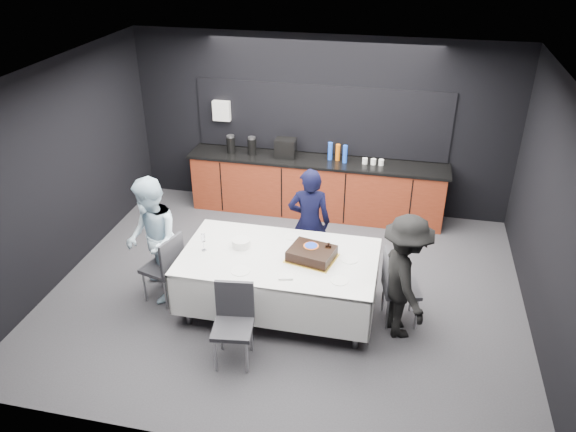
% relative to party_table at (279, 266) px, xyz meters
% --- Properties ---
extents(ground, '(6.00, 6.00, 0.00)m').
position_rel_party_table_xyz_m(ground, '(0.00, 0.40, -0.64)').
color(ground, '#3C3B40').
rests_on(ground, ground).
extents(room_shell, '(6.04, 5.04, 2.82)m').
position_rel_party_table_xyz_m(room_shell, '(0.00, 0.40, 1.22)').
color(room_shell, white).
rests_on(room_shell, ground).
extents(kitchenette, '(4.10, 0.64, 2.05)m').
position_rel_party_table_xyz_m(kitchenette, '(-0.02, 2.62, -0.10)').
color(kitchenette, maroon).
rests_on(kitchenette, ground).
extents(party_table, '(2.32, 1.32, 0.78)m').
position_rel_party_table_xyz_m(party_table, '(0.00, 0.00, 0.00)').
color(party_table, '#99999E').
rests_on(party_table, ground).
extents(cake_assembly, '(0.63, 0.55, 0.17)m').
position_rel_party_table_xyz_m(cake_assembly, '(0.39, 0.02, 0.21)').
color(cake_assembly, yellow).
rests_on(cake_assembly, party_table).
extents(plate_stack, '(0.22, 0.22, 0.10)m').
position_rel_party_table_xyz_m(plate_stack, '(-0.49, 0.10, 0.19)').
color(plate_stack, white).
rests_on(plate_stack, party_table).
extents(loose_plate_near, '(0.22, 0.22, 0.01)m').
position_rel_party_table_xyz_m(loose_plate_near, '(-0.35, -0.40, 0.14)').
color(loose_plate_near, white).
rests_on(loose_plate_near, party_table).
extents(loose_plate_right_a, '(0.20, 0.20, 0.01)m').
position_rel_party_table_xyz_m(loose_plate_right_a, '(0.83, 0.10, 0.14)').
color(loose_plate_right_a, white).
rests_on(loose_plate_right_a, party_table).
extents(loose_plate_right_b, '(0.20, 0.20, 0.01)m').
position_rel_party_table_xyz_m(loose_plate_right_b, '(0.77, -0.36, 0.14)').
color(loose_plate_right_b, white).
rests_on(loose_plate_right_b, party_table).
extents(loose_plate_far, '(0.19, 0.19, 0.01)m').
position_rel_party_table_xyz_m(loose_plate_far, '(0.06, 0.47, 0.14)').
color(loose_plate_far, white).
rests_on(loose_plate_far, party_table).
extents(fork_pile, '(0.18, 0.14, 0.03)m').
position_rel_party_table_xyz_m(fork_pile, '(0.18, -0.43, 0.15)').
color(fork_pile, white).
rests_on(fork_pile, party_table).
extents(champagne_flute, '(0.06, 0.06, 0.22)m').
position_rel_party_table_xyz_m(champagne_flute, '(-0.91, -0.07, 0.30)').
color(champagne_flute, white).
rests_on(champagne_flute, party_table).
extents(chair_left, '(0.52, 0.52, 0.92)m').
position_rel_party_table_xyz_m(chair_left, '(-1.41, -0.11, -0.11)').
color(chair_left, '#2E2E33').
rests_on(chair_left, ground).
extents(chair_right, '(0.50, 0.50, 0.92)m').
position_rel_party_table_xyz_m(chair_right, '(1.38, 0.09, -0.11)').
color(chair_right, '#2E2E33').
rests_on(chair_right, ground).
extents(chair_near, '(0.47, 0.47, 0.92)m').
position_rel_party_table_xyz_m(chair_near, '(-0.28, -0.92, -0.11)').
color(chair_near, '#2E2E33').
rests_on(chair_near, ground).
extents(person_center, '(0.61, 0.46, 1.54)m').
position_rel_party_table_xyz_m(person_center, '(0.20, 0.88, 0.13)').
color(person_center, black).
rests_on(person_center, ground).
extents(person_left, '(0.94, 1.00, 1.63)m').
position_rel_party_table_xyz_m(person_left, '(-1.59, -0.05, 0.17)').
color(person_left, silver).
rests_on(person_left, ground).
extents(person_right, '(0.88, 1.12, 1.52)m').
position_rel_party_table_xyz_m(person_right, '(1.47, -0.11, 0.12)').
color(person_right, black).
rests_on(person_right, ground).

